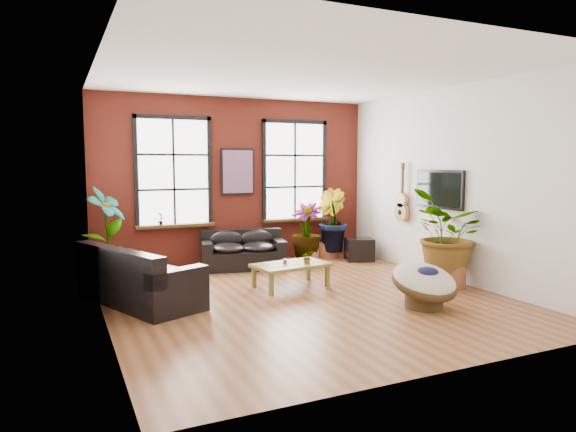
# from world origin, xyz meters

# --- Properties ---
(room) EXTENTS (6.04, 6.54, 3.54)m
(room) POSITION_xyz_m (0.00, 0.15, 1.75)
(room) COLOR brown
(room) RESTS_ON ground
(sofa_back) EXTENTS (1.79, 1.14, 0.76)m
(sofa_back) POSITION_xyz_m (-0.12, 2.57, 0.35)
(sofa_back) COLOR black
(sofa_back) RESTS_ON ground
(sofa_left) EXTENTS (1.73, 2.43, 0.89)m
(sofa_left) POSITION_xyz_m (-2.48, 0.74, 0.40)
(sofa_left) COLOR black
(sofa_left) RESTS_ON ground
(coffee_table) EXTENTS (1.37, 0.90, 0.49)m
(coffee_table) POSITION_xyz_m (0.10, 0.70, 0.36)
(coffee_table) COLOR brown
(coffee_table) RESTS_ON ground
(papasan_chair) EXTENTS (0.97, 0.99, 0.72)m
(papasan_chair) POSITION_xyz_m (1.37, -1.26, 0.37)
(papasan_chair) COLOR #3F2D16
(papasan_chair) RESTS_ON ground
(poster) EXTENTS (0.74, 0.06, 0.98)m
(poster) POSITION_xyz_m (0.00, 3.18, 1.95)
(poster) COLOR black
(poster) RESTS_ON room
(tv_wall_unit) EXTENTS (0.13, 1.86, 1.20)m
(tv_wall_unit) POSITION_xyz_m (2.93, 0.60, 1.54)
(tv_wall_unit) COLOR black
(tv_wall_unit) RESTS_ON room
(media_box) EXTENTS (0.72, 0.66, 0.49)m
(media_box) POSITION_xyz_m (2.48, 2.26, 0.24)
(media_box) COLOR black
(media_box) RESTS_ON ground
(pot_back_left) EXTENTS (0.71, 0.71, 0.41)m
(pot_back_left) POSITION_xyz_m (-2.69, 2.69, 0.20)
(pot_back_left) COLOR brown
(pot_back_left) RESTS_ON ground
(pot_back_right) EXTENTS (0.51, 0.51, 0.34)m
(pot_back_right) POSITION_xyz_m (2.06, 2.87, 0.17)
(pot_back_right) COLOR brown
(pot_back_right) RESTS_ON ground
(pot_right_wall) EXTENTS (0.55, 0.55, 0.39)m
(pot_right_wall) POSITION_xyz_m (2.59, -0.45, 0.20)
(pot_right_wall) COLOR brown
(pot_right_wall) RESTS_ON ground
(pot_mid) EXTENTS (0.57, 0.57, 0.33)m
(pot_mid) POSITION_xyz_m (1.28, 2.40, 0.16)
(pot_mid) COLOR brown
(pot_mid) RESTS_ON ground
(floor_plant_back_left) EXTENTS (0.96, 0.98, 1.56)m
(floor_plant_back_left) POSITION_xyz_m (-2.71, 2.70, 0.93)
(floor_plant_back_left) COLOR #184C14
(floor_plant_back_left) RESTS_ON ground
(floor_plant_back_right) EXTENTS (0.70, 0.83, 1.42)m
(floor_plant_back_right) POSITION_xyz_m (2.08, 2.84, 0.86)
(floor_plant_back_right) COLOR #184C14
(floor_plant_back_right) RESTS_ON ground
(floor_plant_right_wall) EXTENTS (1.80, 1.83, 1.53)m
(floor_plant_right_wall) POSITION_xyz_m (2.56, -0.42, 0.93)
(floor_plant_right_wall) COLOR #184C14
(floor_plant_right_wall) RESTS_ON ground
(floor_plant_mid) EXTENTS (0.92, 0.92, 1.16)m
(floor_plant_mid) POSITION_xyz_m (1.25, 2.41, 0.72)
(floor_plant_mid) COLOR #184C14
(floor_plant_mid) RESTS_ON ground
(table_plant) EXTENTS (0.22, 0.20, 0.22)m
(table_plant) POSITION_xyz_m (0.37, 0.61, 0.52)
(table_plant) COLOR #184C14
(table_plant) RESTS_ON coffee_table
(sill_plant_left) EXTENTS (0.17, 0.17, 0.27)m
(sill_plant_left) POSITION_xyz_m (-1.65, 3.13, 1.04)
(sill_plant_left) COLOR #184C14
(sill_plant_left) RESTS_ON room
(sill_plant_right) EXTENTS (0.19, 0.19, 0.27)m
(sill_plant_right) POSITION_xyz_m (1.70, 3.13, 1.04)
(sill_plant_right) COLOR #184C14
(sill_plant_right) RESTS_ON room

